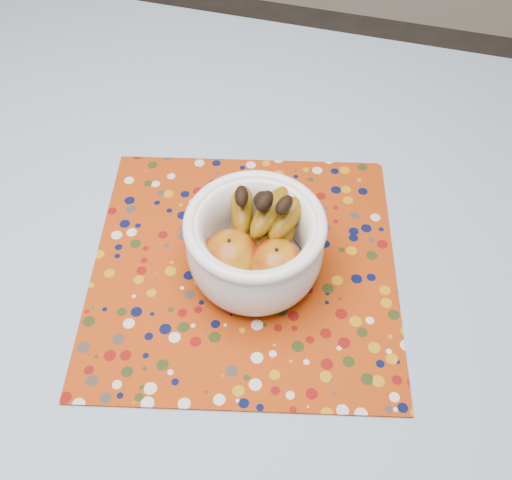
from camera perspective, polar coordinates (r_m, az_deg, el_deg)
table at (r=0.99m, az=-7.96°, el=-4.60°), size 1.20×1.20×0.75m
tablecloth at (r=0.92m, az=-8.51°, el=-1.82°), size 1.32×1.32×0.01m
placemat at (r=0.90m, az=-1.14°, el=-2.53°), size 0.54×0.54×0.00m
fruit_bowl at (r=0.84m, az=0.10°, el=-0.07°), size 0.19×0.19×0.15m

